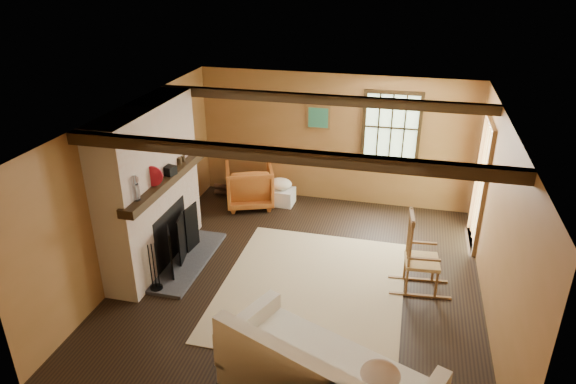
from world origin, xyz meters
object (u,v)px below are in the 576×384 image
(fireplace, at_px, (152,194))
(armchair, at_px, (249,185))
(rocking_chair, at_px, (419,258))
(laundry_basket, at_px, (281,196))
(sofa, at_px, (323,383))

(fireplace, height_order, armchair, fireplace)
(rocking_chair, distance_m, armchair, 3.66)
(fireplace, xyz_separation_m, rocking_chair, (3.84, 0.14, -0.62))
(armchair, bearing_deg, laundry_basket, 176.06)
(sofa, bearing_deg, fireplace, 165.86)
(laundry_basket, distance_m, armchair, 0.62)
(fireplace, distance_m, laundry_basket, 2.83)
(rocking_chair, bearing_deg, sofa, 154.01)
(rocking_chair, relative_size, sofa, 0.48)
(laundry_basket, relative_size, armchair, 0.58)
(fireplace, relative_size, laundry_basket, 4.80)
(fireplace, xyz_separation_m, sofa, (2.94, -2.22, -0.78))
(sofa, bearing_deg, laundry_basket, 132.61)
(fireplace, height_order, rocking_chair, fireplace)
(fireplace, bearing_deg, rocking_chair, 2.14)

